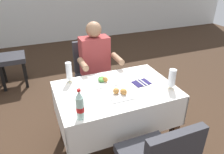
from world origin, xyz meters
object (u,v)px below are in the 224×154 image
(seated_diner_far, at_px, (96,66))
(background_chair_right, at_px, (4,55))
(chair_far_diner_seat, at_px, (93,74))
(main_dining_table, at_px, (116,103))
(plate_near_camera, at_px, (121,93))
(napkin_cutlery_set, at_px, (141,83))
(beer_glass_middle, at_px, (172,79))
(plate_far_diner, at_px, (103,81))
(cola_bottle_primary, at_px, (80,106))
(beer_glass_left, at_px, (69,72))

(seated_diner_far, height_order, background_chair_right, seated_diner_far)
(chair_far_diner_seat, bearing_deg, main_dining_table, -90.00)
(main_dining_table, xyz_separation_m, seated_diner_far, (0.02, 0.67, 0.13))
(background_chair_right, bearing_deg, plate_near_camera, -61.42)
(plate_near_camera, xyz_separation_m, background_chair_right, (-1.13, 2.07, -0.22))
(plate_near_camera, distance_m, napkin_cutlery_set, 0.32)
(beer_glass_middle, relative_size, napkin_cutlery_set, 1.07)
(chair_far_diner_seat, xyz_separation_m, beer_glass_middle, (0.50, -0.99, 0.31))
(chair_far_diner_seat, xyz_separation_m, plate_far_diner, (-0.07, -0.61, 0.22))
(cola_bottle_primary, bearing_deg, beer_glass_left, 85.69)
(chair_far_diner_seat, relative_size, napkin_cutlery_set, 5.00)
(chair_far_diner_seat, height_order, plate_far_diner, chair_far_diner_seat)
(main_dining_table, xyz_separation_m, plate_far_diner, (-0.07, 0.17, 0.20))
(main_dining_table, relative_size, napkin_cutlery_set, 6.06)
(plate_far_diner, relative_size, beer_glass_left, 1.13)
(chair_far_diner_seat, xyz_separation_m, seated_diner_far, (0.02, -0.11, 0.16))
(chair_far_diner_seat, height_order, beer_glass_middle, chair_far_diner_seat)
(beer_glass_middle, bearing_deg, beer_glass_left, 150.27)
(beer_glass_left, bearing_deg, beer_glass_middle, -29.73)
(beer_glass_left, height_order, cola_bottle_primary, cola_bottle_primary)
(napkin_cutlery_set, relative_size, background_chair_right, 0.20)
(chair_far_diner_seat, distance_m, napkin_cutlery_set, 0.86)
(seated_diner_far, height_order, napkin_cutlery_set, seated_diner_far)
(napkin_cutlery_set, xyz_separation_m, background_chair_right, (-1.42, 1.95, -0.21))
(plate_near_camera, height_order, cola_bottle_primary, cola_bottle_primary)
(napkin_cutlery_set, bearing_deg, main_dining_table, 179.90)
(beer_glass_left, bearing_deg, background_chair_right, 114.23)
(plate_far_diner, bearing_deg, background_chair_right, 120.78)
(main_dining_table, height_order, chair_far_diner_seat, chair_far_diner_seat)
(beer_glass_left, relative_size, background_chair_right, 0.23)
(plate_far_diner, height_order, beer_glass_left, beer_glass_left)
(chair_far_diner_seat, bearing_deg, beer_glass_middle, -62.98)
(seated_diner_far, height_order, beer_glass_left, seated_diner_far)
(seated_diner_far, relative_size, plate_far_diner, 5.06)
(cola_bottle_primary, relative_size, background_chair_right, 0.28)
(plate_far_diner, relative_size, cola_bottle_primary, 0.92)
(seated_diner_far, relative_size, beer_glass_middle, 6.05)
(plate_near_camera, xyz_separation_m, beer_glass_left, (-0.39, 0.43, 0.09))
(plate_near_camera, relative_size, beer_glass_left, 1.05)
(chair_far_diner_seat, bearing_deg, napkin_cutlery_set, -69.75)
(plate_near_camera, distance_m, beer_glass_left, 0.59)
(plate_near_camera, relative_size, plate_far_diner, 0.93)
(napkin_cutlery_set, height_order, background_chair_right, background_chair_right)
(chair_far_diner_seat, distance_m, cola_bottle_primary, 1.23)
(main_dining_table, height_order, seated_diner_far, seated_diner_far)
(beer_glass_middle, height_order, cola_bottle_primary, cola_bottle_primary)
(beer_glass_left, height_order, napkin_cutlery_set, beer_glass_left)
(chair_far_diner_seat, bearing_deg, plate_far_diner, -96.83)
(plate_far_diner, height_order, cola_bottle_primary, cola_bottle_primary)
(plate_near_camera, height_order, plate_far_diner, plate_near_camera)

